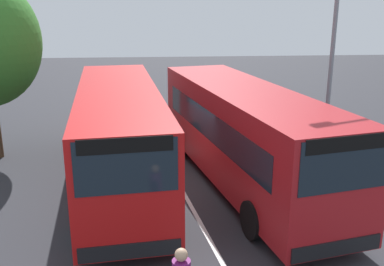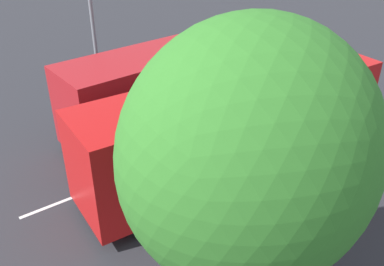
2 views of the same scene
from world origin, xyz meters
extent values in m
plane|color=#2B2B30|center=(0.00, 0.00, 0.00)|extent=(66.55, 66.55, 0.00)
cube|color=red|center=(0.04, -1.79, 1.73)|extent=(10.27, 3.47, 2.77)
cube|color=#19232D|center=(5.00, -1.24, 2.47)|extent=(0.35, 2.10, 1.16)
cube|color=#19232D|center=(-0.09, -0.63, 2.06)|extent=(8.42, 1.01, 0.89)
cube|color=#19232D|center=(0.17, -2.94, 2.06)|extent=(8.42, 1.01, 0.89)
cube|color=black|center=(5.02, -1.24, 2.93)|extent=(0.31, 1.90, 0.32)
cube|color=black|center=(5.03, -1.24, 0.56)|extent=(0.34, 2.19, 0.36)
cylinder|color=black|center=(3.12, -0.31, 0.49)|extent=(1.00, 0.39, 0.98)
cylinder|color=black|center=(3.37, -2.56, 0.49)|extent=(1.00, 0.39, 0.98)
cylinder|color=black|center=(-3.29, -1.02, 0.49)|extent=(1.00, 0.39, 0.98)
cylinder|color=black|center=(-3.04, -3.27, 0.49)|extent=(1.00, 0.39, 0.98)
cube|color=#AD191E|center=(0.37, 2.10, 1.73)|extent=(10.35, 4.50, 2.77)
cube|color=#19232D|center=(5.25, 3.18, 2.47)|extent=(0.57, 2.07, 1.16)
cube|color=#19232D|center=(0.12, 3.23, 2.06)|extent=(8.28, 1.91, 0.89)
cube|color=#19232D|center=(0.62, 0.96, 2.06)|extent=(8.28, 1.91, 0.89)
cube|color=black|center=(5.27, 3.18, 2.93)|extent=(0.51, 1.88, 0.32)
cube|color=black|center=(5.28, 3.18, 0.56)|extent=(0.57, 2.16, 0.36)
cylinder|color=black|center=(3.28, 3.90, 0.49)|extent=(1.02, 0.49, 0.98)
cylinder|color=black|center=(3.76, 1.69, 0.49)|extent=(1.02, 0.49, 0.98)
cylinder|color=black|center=(-3.02, 2.50, 0.49)|extent=(1.02, 0.49, 0.98)
cylinder|color=black|center=(-2.53, 0.30, 0.49)|extent=(1.02, 0.49, 0.98)
cylinder|color=#232833|center=(7.00, -0.30, 0.42)|extent=(0.13, 0.13, 0.83)
cylinder|color=#232833|center=(6.89, -0.19, 0.42)|extent=(0.13, 0.13, 0.83)
cylinder|color=#721966|center=(6.94, -0.24, 1.16)|extent=(0.45, 0.45, 0.66)
sphere|color=tan|center=(6.94, -0.24, 1.61)|extent=(0.23, 0.23, 0.23)
ellipsoid|color=#337A28|center=(-2.86, -6.65, 4.29)|extent=(4.41, 3.97, 4.63)
cube|color=silver|center=(0.00, 0.00, 0.00)|extent=(13.14, 2.28, 0.01)
camera|label=1|loc=(13.39, -0.58, 5.67)|focal=41.30mm
camera|label=2|loc=(-6.28, -11.43, 8.08)|focal=39.86mm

